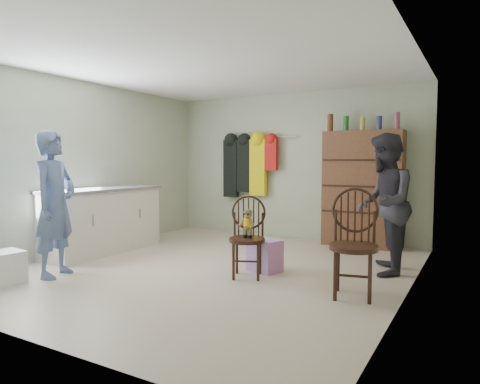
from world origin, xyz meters
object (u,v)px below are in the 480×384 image
Objects in this scene: chair_front at (248,231)px; chair_far at (354,238)px; counter at (103,220)px; dresser at (363,188)px.

chair_front is 1.26m from chair_far.
counter is at bearing 164.23° from chair_far.
chair_front is at bearing -2.69° from counter.
counter is 0.90× the size of dresser.
dresser is (-0.54, 2.52, 0.34)m from chair_far.
dresser is (3.20, 2.30, 0.44)m from counter.
dresser reaches higher than chair_far.
counter is 2.00× the size of chair_front.
counter is at bearing 154.89° from chair_front.
dresser reaches higher than chair_front.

